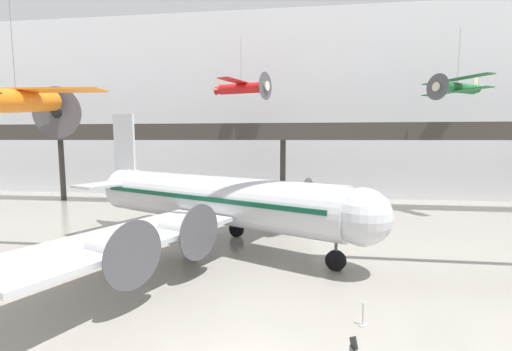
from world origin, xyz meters
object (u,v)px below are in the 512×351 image
suspended_plane_green_biplane (457,87)px  suspended_plane_orange_highwing (16,100)px  airliner_silver_main (211,200)px  suspended_plane_red_highwing (241,88)px  stanchion_barrier (363,318)px

suspended_plane_green_biplane → suspended_plane_orange_highwing: (-32.51, -21.92, -3.28)m
suspended_plane_green_biplane → airliner_silver_main: bearing=2.1°
airliner_silver_main → suspended_plane_red_highwing: suspended_plane_red_highwing is taller
suspended_plane_red_highwing → suspended_plane_orange_highwing: (-9.00, -22.67, -3.75)m
airliner_silver_main → suspended_plane_orange_highwing: 13.92m
suspended_plane_red_highwing → stanchion_barrier: 30.61m
suspended_plane_red_highwing → stanchion_barrier: suspended_plane_red_highwing is taller
suspended_plane_green_biplane → stanchion_barrier: size_ratio=7.06×
airliner_silver_main → suspended_plane_red_highwing: (-0.11, 14.74, 10.68)m
suspended_plane_orange_highwing → stanchion_barrier: 21.66m
airliner_silver_main → stanchion_barrier: size_ratio=28.15×
suspended_plane_green_biplane → suspended_plane_orange_highwing: size_ratio=0.67×
suspended_plane_green_biplane → suspended_plane_orange_highwing: bearing=5.2°
suspended_plane_orange_highwing → stanchion_barrier: suspended_plane_orange_highwing is taller
suspended_plane_red_highwing → suspended_plane_green_biplane: bearing=19.7°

